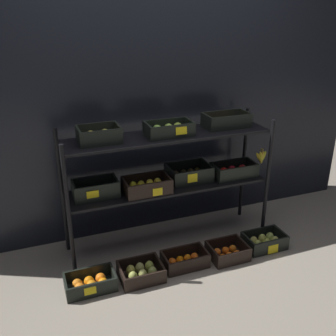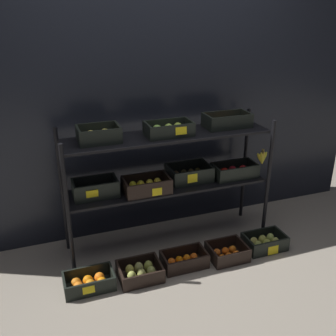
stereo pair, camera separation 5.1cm
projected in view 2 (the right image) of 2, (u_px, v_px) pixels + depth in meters
ground_plane at (168, 242)px, 3.43m from camera, size 10.00×10.00×0.00m
storefront_wall at (152, 100)px, 3.32m from camera, size 4.05×0.12×2.33m
display_rack at (170, 162)px, 3.15m from camera, size 1.76×0.42×1.10m
crate_ground_orange at (89, 282)px, 2.86m from camera, size 0.36×0.22×0.12m
crate_ground_pear at (140, 272)px, 2.97m from camera, size 0.32×0.25×0.11m
crate_ground_tangerine at (184, 261)px, 3.10m from camera, size 0.35×0.21×0.12m
crate_ground_right_tangerine at (227, 253)px, 3.20m from camera, size 0.30×0.25×0.12m
crate_ground_rightmost_pear at (264, 243)px, 3.32m from camera, size 0.34×0.23×0.13m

